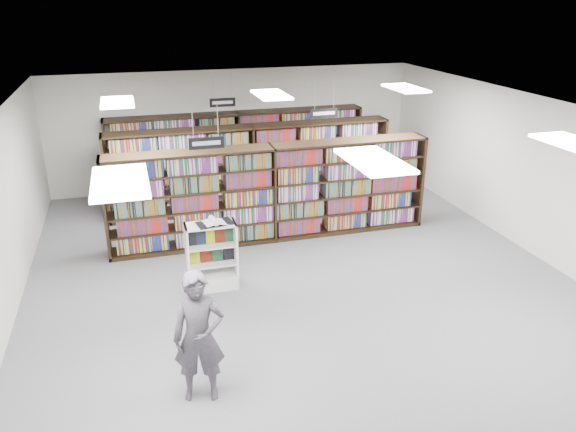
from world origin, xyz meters
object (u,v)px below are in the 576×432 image
object	(u,v)px
endcap_display	(212,265)
open_book	(214,222)
bookshelf_row_near	(272,193)
shopper	(199,337)

from	to	relation	value
endcap_display	open_book	distance (m)	0.86
bookshelf_row_near	shopper	world-z (taller)	bookshelf_row_near
bookshelf_row_near	open_book	bearing A→B (deg)	-129.34
open_book	shopper	bearing A→B (deg)	-112.15
bookshelf_row_near	shopper	bearing A→B (deg)	-114.92
endcap_display	shopper	xyz separation A→B (m)	(-0.62, -2.99, 0.48)
bookshelf_row_near	open_book	size ratio (longest dim) A/B	10.25
open_book	shopper	distance (m)	3.05
bookshelf_row_near	open_book	distance (m)	2.47
endcap_display	open_book	world-z (taller)	open_book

